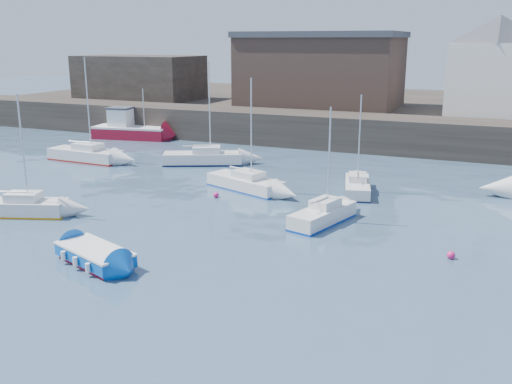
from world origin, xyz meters
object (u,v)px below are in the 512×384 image
at_px(sailboat_h, 203,158).
at_px(sailboat_e, 86,154).
at_px(blue_dinghy, 95,255).
at_px(fishing_boat, 129,129).
at_px(sailboat_f, 357,186).
at_px(buoy_near, 69,249).
at_px(buoy_far, 216,197).
at_px(sailboat_a, 21,207).
at_px(buoy_mid, 451,259).
at_px(sailboat_b, 246,183).
at_px(sailboat_c, 323,215).

bearing_deg(sailboat_h, sailboat_e, -164.04).
xyz_separation_m(blue_dinghy, fishing_boat, (-18.41, 28.42, 0.53)).
distance_m(sailboat_f, sailboat_h, 13.89).
distance_m(buoy_near, buoy_far, 11.08).
bearing_deg(sailboat_f, sailboat_a, -142.98).
relative_size(fishing_boat, sailboat_a, 1.16).
bearing_deg(buoy_near, sailboat_e, 127.18).
relative_size(fishing_boat, sailboat_f, 1.26).
relative_size(sailboat_e, buoy_far, 23.32).
bearing_deg(blue_dinghy, buoy_mid, 25.68).
xyz_separation_m(sailboat_f, buoy_mid, (6.63, -9.64, -0.44)).
bearing_deg(sailboat_h, fishing_boat, 147.82).
bearing_deg(sailboat_a, blue_dinghy, -26.46).
bearing_deg(sailboat_e, sailboat_b, -11.87).
relative_size(sailboat_b, sailboat_f, 1.17).
bearing_deg(sailboat_b, sailboat_c, -35.51).
height_order(sailboat_a, sailboat_e, sailboat_e).
height_order(sailboat_b, sailboat_c, sailboat_b).
relative_size(sailboat_a, buoy_far, 19.14).
distance_m(fishing_boat, sailboat_c, 32.02).
distance_m(sailboat_a, sailboat_b, 13.76).
bearing_deg(sailboat_b, sailboat_a, -132.61).
xyz_separation_m(fishing_boat, sailboat_e, (3.35, -10.70, -0.42)).
xyz_separation_m(sailboat_b, sailboat_h, (-6.41, 6.01, 0.05)).
bearing_deg(sailboat_a, buoy_far, 42.30).
distance_m(sailboat_b, sailboat_c, 8.28).
height_order(sailboat_a, sailboat_c, sailboat_a).
bearing_deg(sailboat_b, buoy_mid, -28.98).
distance_m(sailboat_b, buoy_near, 13.71).
bearing_deg(buoy_far, sailboat_c, -16.93).
xyz_separation_m(buoy_near, buoy_mid, (16.73, 5.81, 0.00)).
bearing_deg(buoy_near, sailboat_b, 76.61).
xyz_separation_m(blue_dinghy, buoy_far, (-0.17, 11.91, -0.43)).
xyz_separation_m(blue_dinghy, sailboat_a, (-8.57, 4.27, 0.05)).
relative_size(sailboat_c, sailboat_e, 0.75).
relative_size(blue_dinghy, sailboat_e, 0.53).
xyz_separation_m(fishing_boat, buoy_near, (15.98, -27.35, -0.96)).
height_order(fishing_boat, buoy_mid, fishing_boat).
distance_m(fishing_boat, sailboat_b, 23.74).
relative_size(blue_dinghy, sailboat_a, 0.65).
distance_m(blue_dinghy, sailboat_b, 14.41).
xyz_separation_m(sailboat_e, sailboat_h, (9.39, 2.69, -0.02)).
xyz_separation_m(sailboat_b, sailboat_f, (6.93, 2.13, -0.04)).
height_order(sailboat_h, buoy_mid, sailboat_h).
height_order(sailboat_e, buoy_far, sailboat_e).
distance_m(sailboat_a, sailboat_h, 16.39).
bearing_deg(buoy_far, buoy_near, -101.76).
distance_m(sailboat_e, buoy_far, 15.99).
height_order(sailboat_c, buoy_mid, sailboat_c).
bearing_deg(sailboat_c, sailboat_e, 160.17).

